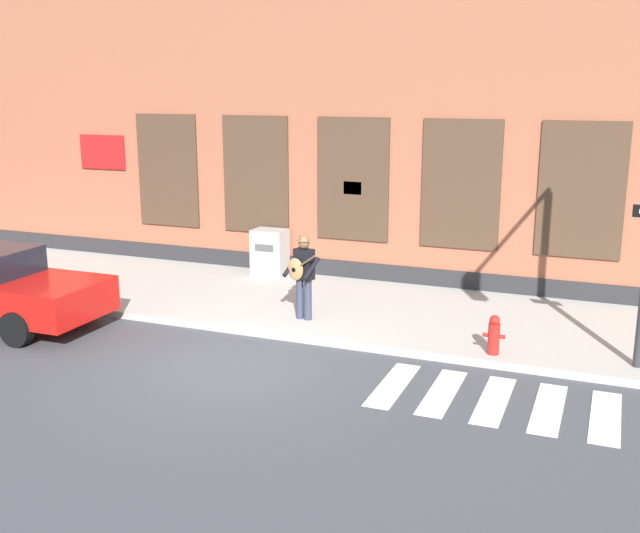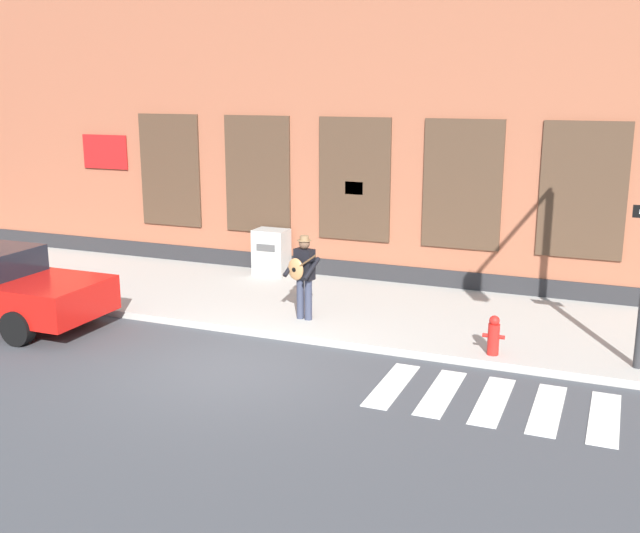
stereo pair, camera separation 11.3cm
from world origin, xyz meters
The scene contains 7 objects.
ground_plane centered at (0.00, 0.00, 0.00)m, with size 160.00×160.00×0.00m, color #424449.
sidewalk centered at (0.00, 3.81, 0.07)m, with size 28.00×4.43×0.14m.
building_backdrop centered at (0.00, 8.02, 3.64)m, with size 28.00×4.06×7.29m.
crosswalk centered at (5.11, 0.29, 0.01)m, with size 5.20×1.90×0.01m.
busker centered at (0.19, 2.54, 1.10)m, with size 0.72×0.62×1.69m.
utility_box centered at (-1.98, 5.57, 0.71)m, with size 0.80×0.62×1.12m.
fire_hydrant centered at (4.02, 1.94, 0.49)m, with size 0.38×0.20×0.70m.
Camera 2 is at (5.91, -10.46, 4.65)m, focal length 42.00 mm.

